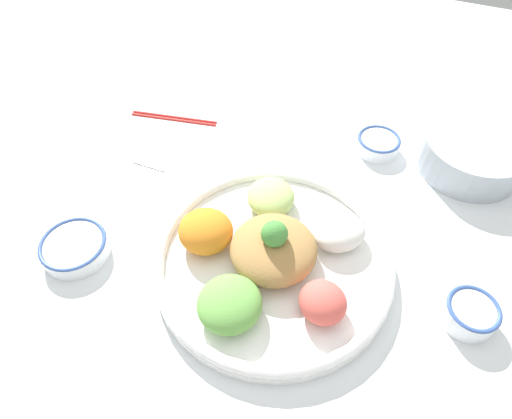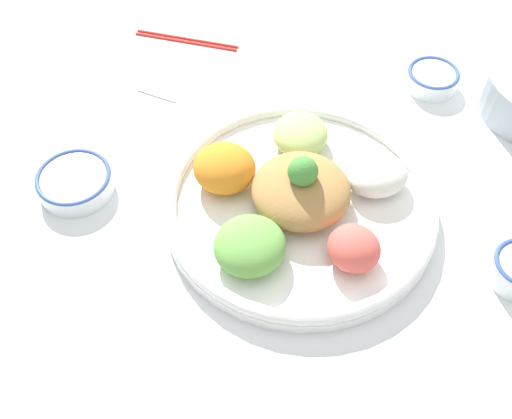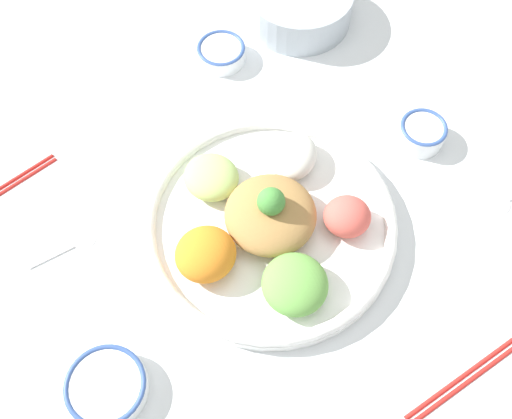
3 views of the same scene
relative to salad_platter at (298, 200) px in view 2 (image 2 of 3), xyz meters
name	(u,v)px [view 2 (image 2 of 3)]	position (x,y,z in m)	size (l,w,h in m)	color
ground_plane	(299,233)	(-0.04, -0.02, -0.03)	(2.40, 2.40, 0.00)	white
salad_platter	(298,200)	(0.00, 0.00, 0.00)	(0.41, 0.41, 0.11)	white
sauce_bowl_red	(75,181)	(-0.11, 0.32, -0.01)	(0.12, 0.12, 0.03)	white
rice_bowl_blue	(432,78)	(0.36, -0.11, -0.01)	(0.09, 0.09, 0.03)	white
chopsticks_pair_far	(186,39)	(0.29, 0.35, -0.02)	(0.05, 0.20, 0.01)	red
serving_spoon_extra	(176,99)	(0.13, 0.29, -0.02)	(0.04, 0.12, 0.01)	silver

